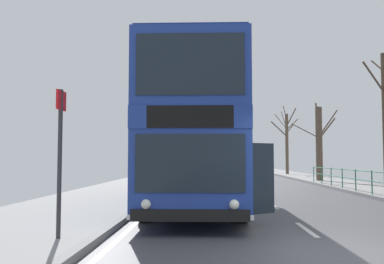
{
  "coord_description": "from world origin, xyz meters",
  "views": [
    {
      "loc": [
        -2.18,
        -7.1,
        1.57
      ],
      "look_at": [
        -2.69,
        6.19,
        2.41
      ],
      "focal_mm": 39.86,
      "sensor_mm": 36.0,
      "label": 1
    }
  ],
  "objects": [
    {
      "name": "bus_stop_sign_near",
      "position": [
        -4.89,
        0.59,
        1.8
      ],
      "size": [
        0.08,
        0.44,
        2.71
      ],
      "color": "#2D2D33",
      "rests_on": "ground"
    },
    {
      "name": "bare_tree_far_00",
      "position": [
        5.3,
        33.73,
        3.34
      ],
      "size": [
        2.72,
        3.3,
        6.27
      ],
      "color": "brown",
      "rests_on": "ground"
    },
    {
      "name": "bare_tree_far_02",
      "position": [
        5.22,
        21.59,
        2.68
      ],
      "size": [
        3.2,
        1.16,
        5.27
      ],
      "color": "brown",
      "rests_on": "ground"
    },
    {
      "name": "ground",
      "position": [
        -0.72,
        -0.0,
        0.04
      ],
      "size": [
        15.8,
        140.0,
        0.2
      ],
      "color": "#47474C"
    },
    {
      "name": "double_decker_bus_main",
      "position": [
        -2.58,
        6.7,
        2.31
      ],
      "size": [
        3.27,
        10.72,
        4.41
      ],
      "color": "navy",
      "rests_on": "ground"
    }
  ]
}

